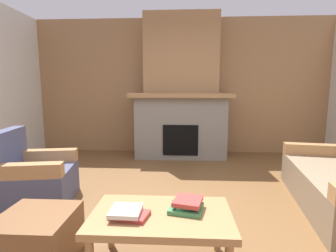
# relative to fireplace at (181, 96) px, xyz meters

# --- Properties ---
(ground) EXTENTS (9.00, 9.00, 0.00)m
(ground) POSITION_rel_fireplace_xyz_m (0.00, -2.62, -1.16)
(ground) COLOR brown
(wall_back_wood_panel) EXTENTS (6.00, 0.12, 2.70)m
(wall_back_wood_panel) POSITION_rel_fireplace_xyz_m (0.00, 0.38, 0.19)
(wall_back_wood_panel) COLOR #997047
(wall_back_wood_panel) RESTS_ON ground
(fireplace) EXTENTS (1.90, 0.82, 2.70)m
(fireplace) POSITION_rel_fireplace_xyz_m (0.00, 0.00, 0.00)
(fireplace) COLOR gray
(fireplace) RESTS_ON ground
(armchair) EXTENTS (0.88, 0.88, 0.85)m
(armchair) POSITION_rel_fireplace_xyz_m (-1.68, -2.24, -0.87)
(armchair) COLOR #474C6B
(armchair) RESTS_ON ground
(coffee_table) EXTENTS (1.00, 0.60, 0.43)m
(coffee_table) POSITION_rel_fireplace_xyz_m (-0.12, -3.27, -0.79)
(coffee_table) COLOR #A87A4C
(coffee_table) RESTS_ON ground
(ottoman) EXTENTS (0.52, 0.52, 0.40)m
(ottoman) POSITION_rel_fireplace_xyz_m (-1.04, -3.28, -0.96)
(ottoman) COLOR brown
(ottoman) RESTS_ON ground
(book_stack_near_edge) EXTENTS (0.29, 0.22, 0.06)m
(book_stack_near_edge) POSITION_rel_fireplace_xyz_m (-0.35, -3.33, -0.70)
(book_stack_near_edge) COLOR #B23833
(book_stack_near_edge) RESTS_ON coffee_table
(book_stack_center) EXTENTS (0.27, 0.26, 0.08)m
(book_stack_center) POSITION_rel_fireplace_xyz_m (0.06, -3.21, -0.69)
(book_stack_center) COLOR #3D7F4C
(book_stack_center) RESTS_ON coffee_table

